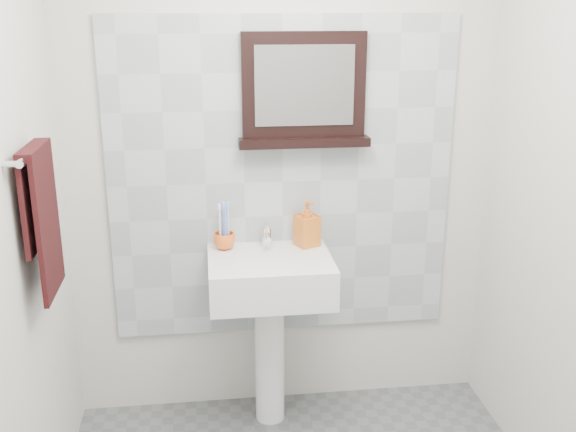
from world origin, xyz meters
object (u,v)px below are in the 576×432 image
object	(u,v)px
soap_dispenser	(307,223)
framed_mirror	(304,93)
pedestal_sink	(270,294)
toothbrush_cup	(224,241)
hand_towel	(41,209)

from	to	relation	value
soap_dispenser	framed_mirror	size ratio (longest dim) A/B	0.36
pedestal_sink	framed_mirror	distance (m)	0.92
toothbrush_cup	hand_towel	bearing A→B (deg)	-140.64
toothbrush_cup	soap_dispenser	size ratio (longest dim) A/B	0.45
toothbrush_cup	pedestal_sink	bearing A→B (deg)	-32.55
toothbrush_cup	soap_dispenser	world-z (taller)	soap_dispenser
soap_dispenser	pedestal_sink	bearing A→B (deg)	-168.86
toothbrush_cup	hand_towel	size ratio (longest dim) A/B	0.18
pedestal_sink	framed_mirror	world-z (taller)	framed_mirror
framed_mirror	soap_dispenser	bearing A→B (deg)	-80.35
soap_dispenser	toothbrush_cup	bearing A→B (deg)	157.21
toothbrush_cup	framed_mirror	world-z (taller)	framed_mirror
pedestal_sink	toothbrush_cup	xyz separation A→B (m)	(-0.20, 0.13, 0.22)
soap_dispenser	framed_mirror	xyz separation A→B (m)	(-0.01, 0.06, 0.59)
toothbrush_cup	framed_mirror	size ratio (longest dim) A/B	0.17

